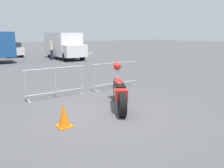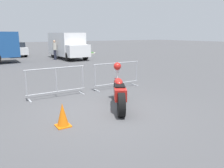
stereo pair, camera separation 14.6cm
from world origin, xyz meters
name	(u,v)px [view 1 (the left image)]	position (x,y,z in m)	size (l,w,h in m)	color
ground_plane	(103,110)	(0.00, 0.00, 0.00)	(120.00, 120.00, 0.00)	#4C4C4F
motorcycle	(119,91)	(0.60, 0.01, 0.49)	(1.28, 2.09, 1.29)	black
crowd_barrier_near	(56,82)	(-0.68, 2.08, 0.55)	(2.13, 0.45, 1.07)	#9EA0A5
crowd_barrier_far	(116,75)	(1.87, 2.08, 0.55)	(2.13, 0.45, 1.07)	#9EA0A5
delivery_van	(64,45)	(4.18, 13.81, 1.24)	(2.15, 5.07, 2.31)	white
parked_car_white	(11,49)	(0.49, 18.87, 0.71)	(1.84, 4.19, 1.40)	white
pedestrian	(51,49)	(2.94, 13.60, 0.92)	(0.40, 0.40, 1.69)	#262838
planter_island	(72,50)	(6.66, 17.95, 0.41)	(4.15, 4.15, 1.22)	#ADA89E
traffic_cone	(64,116)	(-1.37, -0.48, 0.29)	(0.34, 0.34, 0.59)	orange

